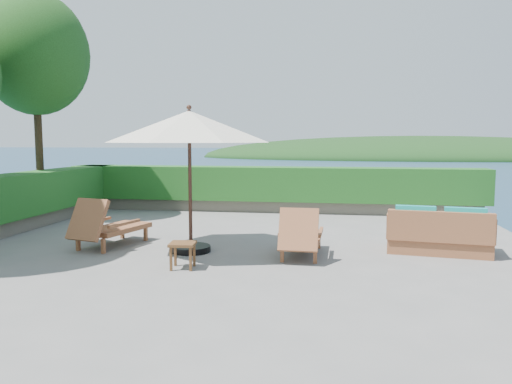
% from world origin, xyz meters
% --- Properties ---
extents(ground, '(12.00, 12.00, 0.00)m').
position_xyz_m(ground, '(0.00, 0.00, 0.00)').
color(ground, slate).
rests_on(ground, ground).
extents(foundation, '(12.00, 12.00, 3.00)m').
position_xyz_m(foundation, '(0.00, 0.00, -1.55)').
color(foundation, '#514940').
rests_on(foundation, ocean).
extents(offshore_island, '(126.00, 57.60, 12.60)m').
position_xyz_m(offshore_island, '(25.00, 140.00, -3.00)').
color(offshore_island, '#183213').
rests_on(offshore_island, ocean).
extents(planter_wall_far, '(12.00, 0.60, 0.36)m').
position_xyz_m(planter_wall_far, '(0.00, 5.60, 0.18)').
color(planter_wall_far, '#746D5C').
rests_on(planter_wall_far, ground).
extents(hedge_far, '(12.40, 0.90, 1.00)m').
position_xyz_m(hedge_far, '(0.00, 5.60, 0.85)').
color(hedge_far, '#144715').
rests_on(hedge_far, planter_wall_far).
extents(tree_far, '(2.80, 2.80, 6.03)m').
position_xyz_m(tree_far, '(-6.00, 3.20, 4.40)').
color(tree_far, '#3E2D17').
rests_on(tree_far, ground).
extents(patio_umbrella, '(3.55, 3.55, 2.82)m').
position_xyz_m(patio_umbrella, '(-0.85, -0.02, 2.38)').
color(patio_umbrella, black).
rests_on(patio_umbrella, ground).
extents(lounge_left, '(1.17, 1.92, 1.03)m').
position_xyz_m(lounge_left, '(-2.62, 0.14, 0.43)').
color(lounge_left, '#985837').
rests_on(lounge_left, ground).
extents(lounge_right, '(0.79, 1.69, 0.97)m').
position_xyz_m(lounge_right, '(1.29, -0.09, 0.40)').
color(lounge_right, '#985837').
rests_on(lounge_right, ground).
extents(side_table, '(0.46, 0.46, 0.45)m').
position_xyz_m(side_table, '(-0.62, -1.26, 0.37)').
color(side_table, brown).
rests_on(side_table, ground).
extents(wicker_loveseat, '(2.02, 1.23, 0.93)m').
position_xyz_m(wicker_loveseat, '(3.86, 0.63, 0.36)').
color(wicker_loveseat, '#985837').
rests_on(wicker_loveseat, ground).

